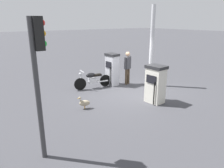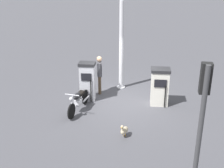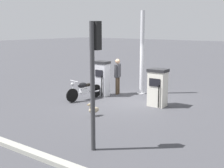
# 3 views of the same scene
# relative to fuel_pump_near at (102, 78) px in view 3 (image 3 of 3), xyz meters

# --- Properties ---
(ground_plane) EXTENTS (120.00, 120.00, 0.00)m
(ground_plane) POSITION_rel_fuel_pump_near_xyz_m (0.08, 1.50, -0.84)
(ground_plane) COLOR #424247
(fuel_pump_near) EXTENTS (0.56, 0.70, 1.66)m
(fuel_pump_near) POSITION_rel_fuel_pump_near_xyz_m (0.00, 0.00, 0.00)
(fuel_pump_near) COLOR silver
(fuel_pump_near) RESTS_ON ground
(fuel_pump_far) EXTENTS (0.64, 0.80, 1.56)m
(fuel_pump_far) POSITION_rel_fuel_pump_near_xyz_m (-0.00, 3.01, -0.05)
(fuel_pump_far) COLOR silver
(fuel_pump_far) RESTS_ON ground
(motorcycle_near_pump) EXTENTS (1.95, 0.62, 0.94)m
(motorcycle_near_pump) POSITION_rel_fuel_pump_near_xyz_m (1.13, -0.11, -0.37)
(motorcycle_near_pump) COLOR black
(motorcycle_near_pump) RESTS_ON ground
(attendant_person) EXTENTS (0.57, 0.28, 1.73)m
(attendant_person) POSITION_rel_fuel_pump_near_xyz_m (-0.73, 0.37, 0.16)
(attendant_person) COLOR #473828
(attendant_person) RESTS_ON ground
(wandering_duck) EXTENTS (0.50, 0.33, 0.51)m
(wandering_duck) POSITION_rel_fuel_pump_near_xyz_m (2.69, 1.90, -0.60)
(wandering_duck) COLOR tan
(wandering_duck) RESTS_ON ground
(roadside_traffic_light) EXTENTS (0.38, 0.24, 3.37)m
(roadside_traffic_light) POSITION_rel_fuel_pump_near_xyz_m (4.86, 3.93, 1.48)
(roadside_traffic_light) COLOR #38383A
(roadside_traffic_light) RESTS_ON ground
(canopy_support_pole) EXTENTS (0.40, 0.40, 4.00)m
(canopy_support_pole) POSITION_rel_fuel_pump_near_xyz_m (-1.55, 1.22, 1.08)
(canopy_support_pole) COLOR silver
(canopy_support_pole) RESTS_ON ground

